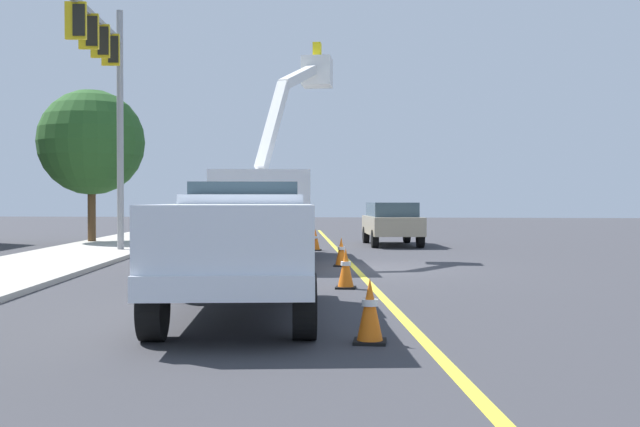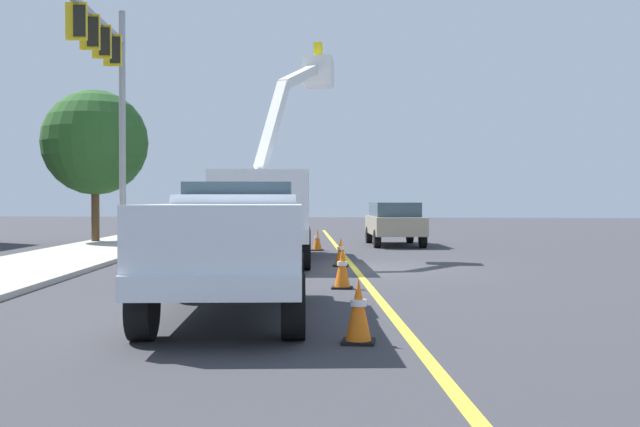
{
  "view_description": "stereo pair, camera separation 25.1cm",
  "coord_description": "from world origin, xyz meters",
  "px_view_note": "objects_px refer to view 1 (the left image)",
  "views": [
    {
      "loc": [
        -19.12,
        -1.29,
        1.75
      ],
      "look_at": [
        1.39,
        1.08,
        1.4
      ],
      "focal_mm": 41.64,
      "sensor_mm": 36.0,
      "label": 1
    },
    {
      "loc": [
        -19.09,
        -1.53,
        1.75
      ],
      "look_at": [
        1.39,
        1.08,
        1.4
      ],
      "focal_mm": 41.64,
      "sensor_mm": 36.0,
      "label": 2
    }
  ],
  "objects_px": {
    "passing_minivan": "(392,221)",
    "traffic_cone_mid_front": "(346,269)",
    "service_pickup_truck": "(239,243)",
    "traffic_cone_trailing": "(315,240)",
    "traffic_cone_mid_rear": "(341,252)",
    "traffic_signal_mast": "(106,74)",
    "traffic_cone_leading": "(370,311)",
    "utility_bucket_truck": "(266,206)"
  },
  "relations": [
    {
      "from": "traffic_signal_mast",
      "to": "service_pickup_truck",
      "type": "bearing_deg",
      "value": -149.07
    },
    {
      "from": "traffic_cone_trailing",
      "to": "traffic_cone_leading",
      "type": "bearing_deg",
      "value": -170.84
    },
    {
      "from": "service_pickup_truck",
      "to": "passing_minivan",
      "type": "distance_m",
      "value": 18.69
    },
    {
      "from": "traffic_cone_leading",
      "to": "traffic_signal_mast",
      "type": "bearing_deg",
      "value": 33.97
    },
    {
      "from": "passing_minivan",
      "to": "traffic_cone_mid_rear",
      "type": "height_order",
      "value": "passing_minivan"
    },
    {
      "from": "traffic_cone_trailing",
      "to": "traffic_cone_mid_rear",
      "type": "bearing_deg",
      "value": -166.83
    },
    {
      "from": "utility_bucket_truck",
      "to": "traffic_cone_trailing",
      "type": "distance_m",
      "value": 4.76
    },
    {
      "from": "traffic_cone_leading",
      "to": "traffic_cone_mid_rear",
      "type": "distance_m",
      "value": 10.73
    },
    {
      "from": "service_pickup_truck",
      "to": "traffic_signal_mast",
      "type": "relative_size",
      "value": 0.72
    },
    {
      "from": "service_pickup_truck",
      "to": "passing_minivan",
      "type": "relative_size",
      "value": 1.16
    },
    {
      "from": "utility_bucket_truck",
      "to": "traffic_cone_mid_front",
      "type": "distance_m",
      "value": 7.38
    },
    {
      "from": "traffic_signal_mast",
      "to": "traffic_cone_mid_front",
      "type": "bearing_deg",
      "value": -132.64
    },
    {
      "from": "service_pickup_truck",
      "to": "traffic_cone_mid_front",
      "type": "xyz_separation_m",
      "value": [
        3.85,
        -1.29,
        -0.72
      ]
    },
    {
      "from": "passing_minivan",
      "to": "traffic_cone_leading",
      "type": "height_order",
      "value": "passing_minivan"
    },
    {
      "from": "service_pickup_truck",
      "to": "traffic_signal_mast",
      "type": "distance_m",
      "value": 13.9
    },
    {
      "from": "traffic_cone_mid_rear",
      "to": "traffic_cone_trailing",
      "type": "bearing_deg",
      "value": 13.17
    },
    {
      "from": "traffic_cone_leading",
      "to": "traffic_cone_mid_front",
      "type": "distance_m",
      "value": 5.69
    },
    {
      "from": "traffic_cone_leading",
      "to": "traffic_cone_mid_rear",
      "type": "height_order",
      "value": "traffic_cone_leading"
    },
    {
      "from": "traffic_cone_mid_front",
      "to": "traffic_cone_trailing",
      "type": "distance_m",
      "value": 11.36
    },
    {
      "from": "traffic_cone_mid_front",
      "to": "traffic_signal_mast",
      "type": "distance_m",
      "value": 12.14
    },
    {
      "from": "utility_bucket_truck",
      "to": "traffic_cone_leading",
      "type": "height_order",
      "value": "utility_bucket_truck"
    },
    {
      "from": "traffic_cone_leading",
      "to": "traffic_signal_mast",
      "type": "distance_m",
      "value": 16.59
    },
    {
      "from": "traffic_cone_mid_front",
      "to": "passing_minivan",
      "type": "bearing_deg",
      "value": -2.48
    },
    {
      "from": "traffic_cone_leading",
      "to": "passing_minivan",
      "type": "bearing_deg",
      "value": 0.31
    },
    {
      "from": "traffic_cone_trailing",
      "to": "traffic_signal_mast",
      "type": "bearing_deg",
      "value": 121.93
    },
    {
      "from": "traffic_cone_mid_rear",
      "to": "utility_bucket_truck",
      "type": "bearing_deg",
      "value": 54.92
    },
    {
      "from": "utility_bucket_truck",
      "to": "traffic_cone_leading",
      "type": "distance_m",
      "value": 12.91
    },
    {
      "from": "utility_bucket_truck",
      "to": "passing_minivan",
      "type": "relative_size",
      "value": 1.69
    },
    {
      "from": "traffic_cone_leading",
      "to": "service_pickup_truck",
      "type": "bearing_deg",
      "value": 48.81
    },
    {
      "from": "passing_minivan",
      "to": "traffic_cone_mid_front",
      "type": "height_order",
      "value": "passing_minivan"
    },
    {
      "from": "passing_minivan",
      "to": "traffic_cone_trailing",
      "type": "relative_size",
      "value": 6.65
    },
    {
      "from": "traffic_cone_mid_rear",
      "to": "traffic_signal_mast",
      "type": "relative_size",
      "value": 0.1
    },
    {
      "from": "traffic_cone_leading",
      "to": "traffic_cone_mid_front",
      "type": "xyz_separation_m",
      "value": [
        5.64,
        0.75,
        0.0
      ]
    },
    {
      "from": "passing_minivan",
      "to": "traffic_cone_mid_front",
      "type": "relative_size",
      "value": 6.24
    },
    {
      "from": "traffic_signal_mast",
      "to": "traffic_cone_mid_rear",
      "type": "bearing_deg",
      "value": -107.62
    },
    {
      "from": "passing_minivan",
      "to": "traffic_cone_mid_front",
      "type": "xyz_separation_m",
      "value": [
        -14.74,
        0.64,
        -0.58
      ]
    },
    {
      "from": "passing_minivan",
      "to": "traffic_cone_trailing",
      "type": "bearing_deg",
      "value": 143.71
    },
    {
      "from": "service_pickup_truck",
      "to": "traffic_cone_mid_rear",
      "type": "xyz_separation_m",
      "value": [
        8.87,
        -0.77,
        -0.74
      ]
    },
    {
      "from": "utility_bucket_truck",
      "to": "passing_minivan",
      "type": "bearing_deg",
      "value": -23.68
    },
    {
      "from": "utility_bucket_truck",
      "to": "passing_minivan",
      "type": "xyz_separation_m",
      "value": [
        8.06,
        -3.53,
        -0.63
      ]
    },
    {
      "from": "service_pickup_truck",
      "to": "traffic_cone_trailing",
      "type": "bearing_deg",
      "value": 2.56
    },
    {
      "from": "utility_bucket_truck",
      "to": "traffic_signal_mast",
      "type": "height_order",
      "value": "traffic_signal_mast"
    }
  ]
}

